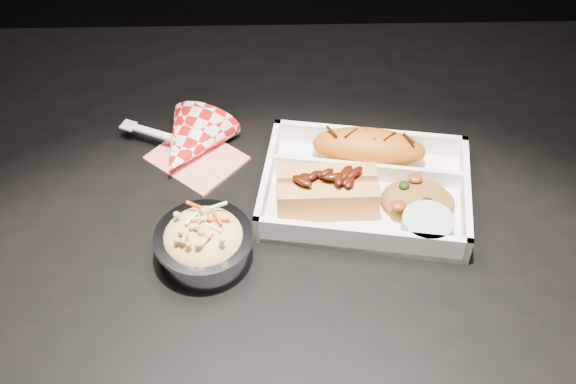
% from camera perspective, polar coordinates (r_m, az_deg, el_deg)
% --- Properties ---
extents(dining_table, '(1.20, 0.80, 0.75)m').
position_cam_1_polar(dining_table, '(0.96, 0.20, -4.75)').
color(dining_table, black).
rests_on(dining_table, ground).
extents(food_tray, '(0.28, 0.22, 0.04)m').
position_cam_1_polar(food_tray, '(0.90, 6.08, 0.10)').
color(food_tray, white).
rests_on(food_tray, dining_table).
extents(fried_pastry, '(0.15, 0.08, 0.05)m').
position_cam_1_polar(fried_pastry, '(0.92, 6.39, 3.47)').
color(fried_pastry, '#B65D12').
rests_on(fried_pastry, food_tray).
extents(hotdog, '(0.12, 0.06, 0.06)m').
position_cam_1_polar(hotdog, '(0.86, 3.12, 0.18)').
color(hotdog, '#D79349').
rests_on(hotdog, food_tray).
extents(fried_rice_mound, '(0.10, 0.09, 0.03)m').
position_cam_1_polar(fried_rice_mound, '(0.88, 10.30, -0.26)').
color(fried_rice_mound, olive).
rests_on(fried_rice_mound, food_tray).
extents(cupcake_liner, '(0.06, 0.06, 0.03)m').
position_cam_1_polar(cupcake_liner, '(0.85, 10.92, -2.78)').
color(cupcake_liner, '#ADC695').
rests_on(cupcake_liner, food_tray).
extents(foil_coleslaw_cup, '(0.11, 0.11, 0.06)m').
position_cam_1_polar(foil_coleslaw_cup, '(0.82, -6.66, -3.89)').
color(foil_coleslaw_cup, silver).
rests_on(foil_coleslaw_cup, dining_table).
extents(napkin_fork, '(0.18, 0.15, 0.10)m').
position_cam_1_polar(napkin_fork, '(0.95, -7.86, 3.70)').
color(napkin_fork, red).
rests_on(napkin_fork, dining_table).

